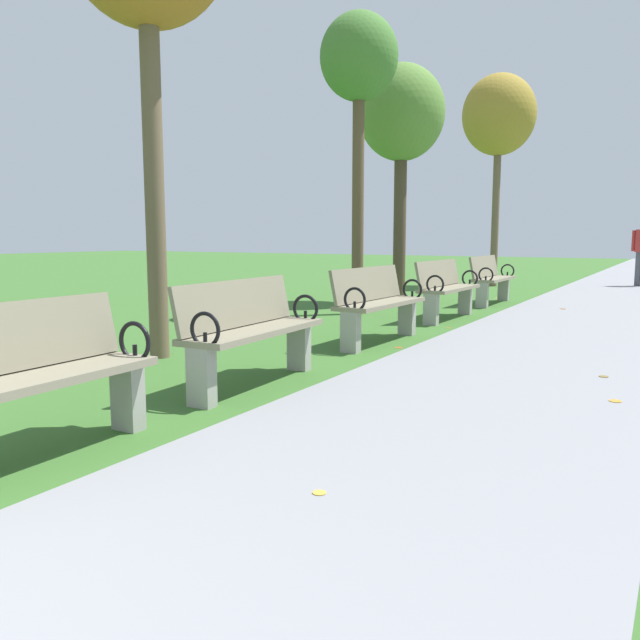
# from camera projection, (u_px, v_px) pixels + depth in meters

# --- Properties ---
(paved_walkway) EXTENTS (2.59, 44.00, 0.02)m
(paved_walkway) POSITION_uv_depth(u_px,v_px,m) (623.00, 286.00, 15.91)
(paved_walkway) COLOR gray
(paved_walkway) RESTS_ON ground
(park_bench_2) EXTENTS (0.50, 1.61, 0.90)m
(park_bench_2) POSITION_uv_depth(u_px,v_px,m) (19.00, 379.00, 3.51)
(park_bench_2) COLOR gray
(park_bench_2) RESTS_ON ground
(park_bench_3) EXTENTS (0.54, 1.62, 0.90)m
(park_bench_3) POSITION_uv_depth(u_px,v_px,m) (250.00, 329.00, 5.35)
(park_bench_3) COLOR gray
(park_bench_3) RESTS_ON ground
(park_bench_4) EXTENTS (0.53, 1.62, 0.90)m
(park_bench_4) POSITION_uv_depth(u_px,v_px,m) (377.00, 302.00, 7.53)
(park_bench_4) COLOR gray
(park_bench_4) RESTS_ON ground
(park_bench_5) EXTENTS (0.51, 1.61, 0.90)m
(park_bench_5) POSITION_uv_depth(u_px,v_px,m) (446.00, 288.00, 9.66)
(park_bench_5) COLOR gray
(park_bench_5) RESTS_ON ground
(park_bench_6) EXTENTS (0.48, 1.60, 0.90)m
(park_bench_6) POSITION_uv_depth(u_px,v_px,m) (491.00, 278.00, 11.84)
(park_bench_6) COLOR gray
(park_bench_6) RESTS_ON ground
(tree_3) EXTENTS (1.23, 1.23, 4.72)m
(tree_3) POSITION_uv_depth(u_px,v_px,m) (359.00, 66.00, 9.88)
(tree_3) COLOR brown
(tree_3) RESTS_ON ground
(tree_4) EXTENTS (1.61, 1.61, 4.43)m
(tree_4) POSITION_uv_depth(u_px,v_px,m) (401.00, 117.00, 11.76)
(tree_4) COLOR #4C3D2D
(tree_4) RESTS_ON ground
(tree_5) EXTENTS (1.79, 1.79, 5.22)m
(tree_5) POSITION_uv_depth(u_px,v_px,m) (499.00, 117.00, 15.59)
(tree_5) COLOR brown
(tree_5) RESTS_ON ground
(scattered_leaves) EXTENTS (4.67, 14.20, 0.02)m
(scattered_leaves) POSITION_uv_depth(u_px,v_px,m) (336.00, 383.00, 5.47)
(scattered_leaves) COLOR #AD6B23
(scattered_leaves) RESTS_ON ground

